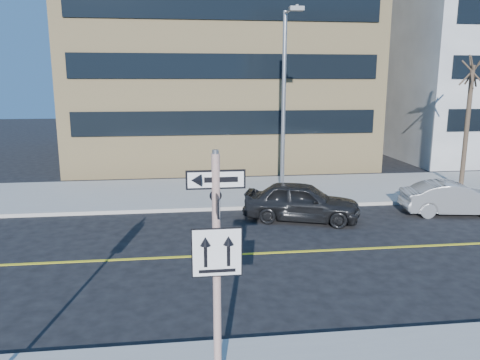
{
  "coord_description": "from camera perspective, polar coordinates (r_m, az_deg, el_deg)",
  "views": [
    {
      "loc": [
        -0.5,
        -9.49,
        5.23
      ],
      "look_at": [
        1.19,
        4.0,
        2.34
      ],
      "focal_mm": 35.0,
      "sensor_mm": 36.0,
      "label": 1
    }
  ],
  "objects": [
    {
      "name": "ground",
      "position": [
        10.84,
        -3.76,
        -16.87
      ],
      "size": [
        120.0,
        120.0,
        0.0
      ],
      "primitive_type": "plane",
      "color": "black",
      "rests_on": "ground"
    },
    {
      "name": "sign_pole",
      "position": [
        7.53,
        -2.85,
        -9.8
      ],
      "size": [
        0.92,
        0.92,
        4.06
      ],
      "color": "silver",
      "rests_on": "near_sidewalk"
    },
    {
      "name": "parked_car_a",
      "position": [
        17.93,
        7.52,
        -2.6
      ],
      "size": [
        3.12,
        4.7,
        1.49
      ],
      "primitive_type": "imported",
      "rotation": [
        0.0,
        0.0,
        1.23
      ],
      "color": "black",
      "rests_on": "ground"
    },
    {
      "name": "parked_car_b",
      "position": [
        20.42,
        24.61,
        -2.06
      ],
      "size": [
        1.99,
        4.16,
        1.31
      ],
      "primitive_type": "imported",
      "rotation": [
        0.0,
        0.0,
        1.42
      ],
      "color": "gray",
      "rests_on": "ground"
    },
    {
      "name": "streetlight_a",
      "position": [
        20.74,
        5.51,
        10.62
      ],
      "size": [
        0.55,
        2.25,
        8.0
      ],
      "color": "gray",
      "rests_on": "far_sidewalk"
    },
    {
      "name": "street_tree_west",
      "position": [
        24.79,
        26.45,
        11.45
      ],
      "size": [
        1.8,
        1.8,
        6.35
      ],
      "color": "#3D2D24",
      "rests_on": "far_sidewalk"
    },
    {
      "name": "building_brick",
      "position": [
        34.78,
        -3.11,
        18.19
      ],
      "size": [
        18.0,
        18.0,
        18.0
      ],
      "primitive_type": "cube",
      "color": "tan",
      "rests_on": "ground"
    }
  ]
}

